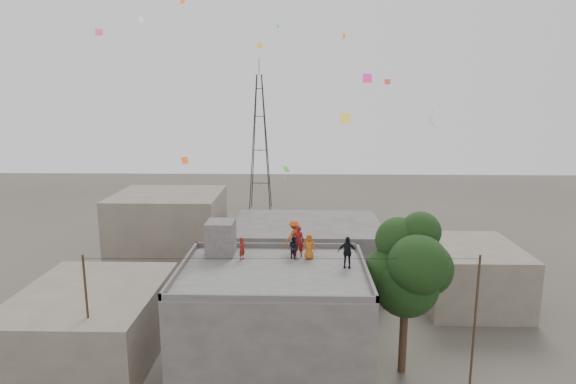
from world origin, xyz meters
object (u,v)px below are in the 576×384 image
object	(u,v)px
tree	(409,268)
transmission_tower	(260,143)
person_dark_adult	(347,252)
stair_head_box	(221,238)
person_red_adult	(298,241)

from	to	relation	value
tree	transmission_tower	size ratio (longest dim) A/B	0.45
person_dark_adult	tree	bearing A→B (deg)	7.71
stair_head_box	person_dark_adult	world-z (taller)	stair_head_box
stair_head_box	person_red_adult	bearing A→B (deg)	-3.33
tree	transmission_tower	xyz separation A→B (m)	(-11.37, 39.40, 2.97)
person_red_adult	tree	bearing A→B (deg)	167.58
tree	person_dark_adult	bearing A→B (deg)	-179.64
person_dark_adult	transmission_tower	bearing A→B (deg)	108.78
stair_head_box	transmission_tower	distance (m)	37.46
person_red_adult	person_dark_adult	size ratio (longest dim) A/B	1.06
transmission_tower	person_red_adult	xyz separation A→B (m)	(5.34, -37.66, -2.05)
transmission_tower	person_dark_adult	size ratio (longest dim) A/B	11.56
tree	transmission_tower	world-z (taller)	transmission_tower
person_red_adult	stair_head_box	bearing A→B (deg)	0.35
stair_head_box	person_red_adult	world-z (taller)	stair_head_box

